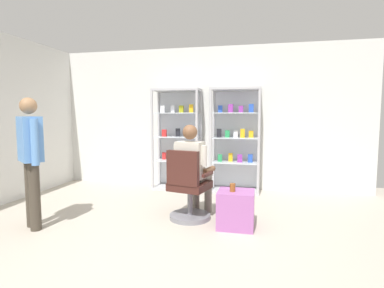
{
  "coord_description": "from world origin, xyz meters",
  "views": [
    {
      "loc": [
        1.0,
        -2.9,
        1.42
      ],
      "look_at": [
        0.04,
        1.38,
        1.0
      ],
      "focal_mm": 28.67,
      "sensor_mm": 36.0,
      "label": 1
    }
  ],
  "objects": [
    {
      "name": "tea_glass",
      "position": [
        0.67,
        0.87,
        0.52
      ],
      "size": [
        0.07,
        0.07,
        0.1
      ],
      "primitive_type": "cylinder",
      "color": "brown",
      "rests_on": "storage_crate"
    },
    {
      "name": "back_wall",
      "position": [
        0.0,
        3.0,
        1.35
      ],
      "size": [
        6.0,
        0.1,
        2.7
      ],
      "primitive_type": "cube",
      "color": "silver",
      "rests_on": "ground"
    },
    {
      "name": "storage_crate",
      "position": [
        0.71,
        0.9,
        0.23
      ],
      "size": [
        0.45,
        0.42,
        0.47
      ],
      "primitive_type": "cube",
      "color": "#9E599E",
      "rests_on": "ground"
    },
    {
      "name": "ground_plane",
      "position": [
        0.0,
        0.0,
        0.0
      ],
      "size": [
        7.2,
        7.2,
        0.0
      ],
      "primitive_type": "plane",
      "color": "#B2A899"
    },
    {
      "name": "standing_customer",
      "position": [
        -1.76,
        0.31,
        0.93
      ],
      "size": [
        0.44,
        0.39,
        1.63
      ],
      "color": "#3F382D",
      "rests_on": "ground"
    },
    {
      "name": "seated_shopkeeper",
      "position": [
        0.1,
        1.19,
        0.71
      ],
      "size": [
        0.55,
        0.62,
        1.29
      ],
      "color": "slate",
      "rests_on": "ground"
    },
    {
      "name": "display_cabinet_left",
      "position": [
        -0.55,
        2.76,
        0.96
      ],
      "size": [
        0.9,
        0.45,
        1.9
      ],
      "color": "#B7B7BC",
      "rests_on": "ground"
    },
    {
      "name": "display_cabinet_right",
      "position": [
        0.55,
        2.76,
        0.96
      ],
      "size": [
        0.9,
        0.45,
        1.9
      ],
      "color": "#B7B7BC",
      "rests_on": "ground"
    },
    {
      "name": "office_chair",
      "position": [
        0.07,
        1.03,
        0.39
      ],
      "size": [
        0.61,
        0.58,
        0.96
      ],
      "color": "slate",
      "rests_on": "ground"
    }
  ]
}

